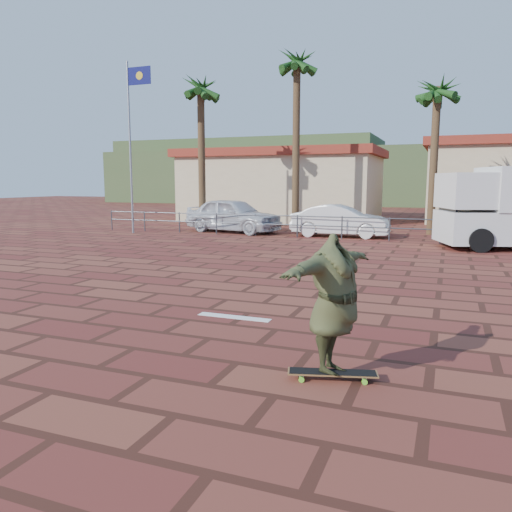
# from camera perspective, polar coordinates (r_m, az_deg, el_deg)

# --- Properties ---
(ground) EXTENTS (120.00, 120.00, 0.00)m
(ground) POSITION_cam_1_polar(r_m,az_deg,el_deg) (10.58, -3.38, -5.01)
(ground) COLOR brown
(ground) RESTS_ON ground
(paint_stripe) EXTENTS (1.40, 0.22, 0.01)m
(paint_stripe) POSITION_cam_1_polar(r_m,az_deg,el_deg) (9.24, -2.51, -6.98)
(paint_stripe) COLOR white
(paint_stripe) RESTS_ON ground
(guardrail) EXTENTS (24.06, 0.06, 1.00)m
(guardrail) POSITION_cam_1_polar(r_m,az_deg,el_deg) (21.85, 9.80, 3.67)
(guardrail) COLOR #47494F
(guardrail) RESTS_ON ground
(flagpole) EXTENTS (1.30, 0.10, 8.00)m
(flagpole) POSITION_cam_1_polar(r_m,az_deg,el_deg) (24.89, -13.99, 13.25)
(flagpole) COLOR gray
(flagpole) RESTS_ON ground
(palm_far_left) EXTENTS (2.40, 2.40, 8.25)m
(palm_far_left) POSITION_cam_1_polar(r_m,az_deg,el_deg) (26.08, -6.35, 18.07)
(palm_far_left) COLOR brown
(palm_far_left) RESTS_ON ground
(palm_left) EXTENTS (2.40, 2.40, 9.45)m
(palm_left) POSITION_cam_1_polar(r_m,az_deg,el_deg) (26.01, 4.71, 20.64)
(palm_left) COLOR brown
(palm_left) RESTS_ON ground
(palm_center) EXTENTS (2.40, 2.40, 7.75)m
(palm_center) POSITION_cam_1_polar(r_m,az_deg,el_deg) (25.17, 20.00, 16.89)
(palm_center) COLOR brown
(palm_center) RESTS_ON ground
(building_west) EXTENTS (12.60, 7.60, 4.50)m
(building_west) POSITION_cam_1_polar(r_m,az_deg,el_deg) (33.00, 3.03, 8.15)
(building_west) COLOR beige
(building_west) RESTS_ON ground
(hill_front) EXTENTS (70.00, 18.00, 6.00)m
(hill_front) POSITION_cam_1_polar(r_m,az_deg,el_deg) (59.51, 17.23, 8.62)
(hill_front) COLOR #384C28
(hill_front) RESTS_ON ground
(hill_back) EXTENTS (35.00, 14.00, 8.00)m
(hill_back) POSITION_cam_1_polar(r_m,az_deg,el_deg) (70.46, -0.76, 9.73)
(hill_back) COLOR #384C28
(hill_back) RESTS_ON ground
(longboard) EXTENTS (1.14, 0.54, 0.11)m
(longboard) POSITION_cam_1_polar(r_m,az_deg,el_deg) (6.49, 8.73, -13.09)
(longboard) COLOR olive
(longboard) RESTS_ON ground
(skateboarder) EXTENTS (1.07, 2.22, 1.74)m
(skateboarder) POSITION_cam_1_polar(r_m,az_deg,el_deg) (6.22, 8.92, -5.42)
(skateboarder) COLOR #3F4324
(skateboarder) RESTS_ON longboard
(car_silver) EXTENTS (5.26, 3.01, 1.68)m
(car_silver) POSITION_cam_1_polar(r_m,az_deg,el_deg) (24.64, -2.63, 4.70)
(car_silver) COLOR silver
(car_silver) RESTS_ON ground
(car_white) EXTENTS (4.42, 1.68, 1.44)m
(car_white) POSITION_cam_1_polar(r_m,az_deg,el_deg) (22.88, 9.61, 3.99)
(car_white) COLOR white
(car_white) RESTS_ON ground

